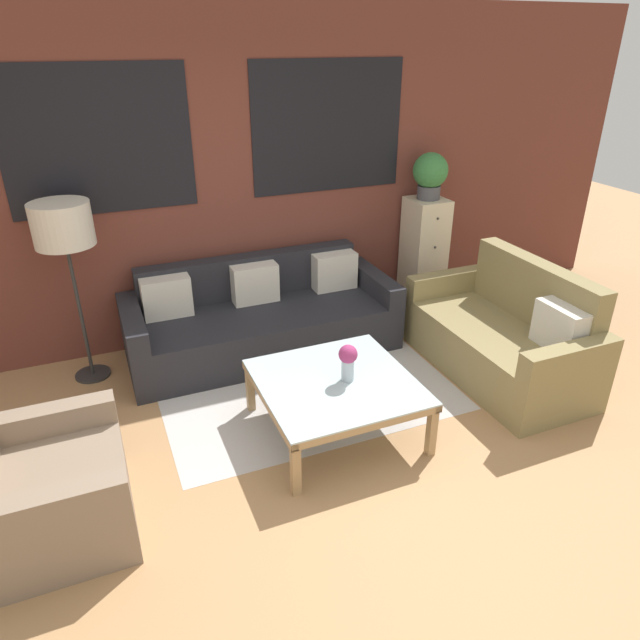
{
  "coord_description": "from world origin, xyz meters",
  "views": [
    {
      "loc": [
        -1.13,
        -2.37,
        2.51
      ],
      "look_at": [
        0.39,
        1.26,
        0.55
      ],
      "focal_mm": 32.0,
      "sensor_mm": 36.0,
      "label": 1
    }
  ],
  "objects": [
    {
      "name": "ground_plane",
      "position": [
        0.0,
        0.0,
        0.0
      ],
      "size": [
        16.0,
        16.0,
        0.0
      ],
      "primitive_type": "plane",
      "color": "#AD7F51"
    },
    {
      "name": "wall_back_brick",
      "position": [
        0.0,
        2.44,
        1.41
      ],
      "size": [
        8.4,
        0.09,
        2.8
      ],
      "color": "brown",
      "rests_on": "ground_plane"
    },
    {
      "name": "rug",
      "position": [
        0.24,
        1.21,
        0.0
      ],
      "size": [
        2.23,
        1.57,
        0.0
      ],
      "color": "#BCB7B2",
      "rests_on": "ground_plane"
    },
    {
      "name": "couch_dark",
      "position": [
        0.13,
        1.95,
        0.28
      ],
      "size": [
        2.3,
        0.88,
        0.78
      ],
      "color": "#232328",
      "rests_on": "ground_plane"
    },
    {
      "name": "settee_vintage",
      "position": [
        1.83,
        0.82,
        0.31
      ],
      "size": [
        0.8,
        1.61,
        0.92
      ],
      "color": "olive",
      "rests_on": "ground_plane"
    },
    {
      "name": "armchair_corner",
      "position": [
        -1.6,
        0.41,
        0.28
      ],
      "size": [
        0.8,
        0.9,
        0.84
      ],
      "color": "#84705B",
      "rests_on": "ground_plane"
    },
    {
      "name": "coffee_table",
      "position": [
        0.24,
        0.62,
        0.36
      ],
      "size": [
        1.03,
        1.03,
        0.41
      ],
      "color": "silver",
      "rests_on": "ground_plane"
    },
    {
      "name": "floor_lamp",
      "position": [
        -1.3,
        2.06,
        1.25
      ],
      "size": [
        0.43,
        0.43,
        1.45
      ],
      "color": "#2D2D2D",
      "rests_on": "ground_plane"
    },
    {
      "name": "drawer_cabinet",
      "position": [
        1.89,
        2.17,
        0.56
      ],
      "size": [
        0.35,
        0.39,
        1.13
      ],
      "color": "beige",
      "rests_on": "ground_plane"
    },
    {
      "name": "potted_plant",
      "position": [
        1.89,
        2.17,
        1.36
      ],
      "size": [
        0.33,
        0.33,
        0.43
      ],
      "color": "#47474C",
      "rests_on": "drawer_cabinet"
    },
    {
      "name": "flower_vase",
      "position": [
        0.32,
        0.59,
        0.57
      ],
      "size": [
        0.13,
        0.13,
        0.27
      ],
      "color": "#ADBCC6",
      "rests_on": "coffee_table"
    }
  ]
}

